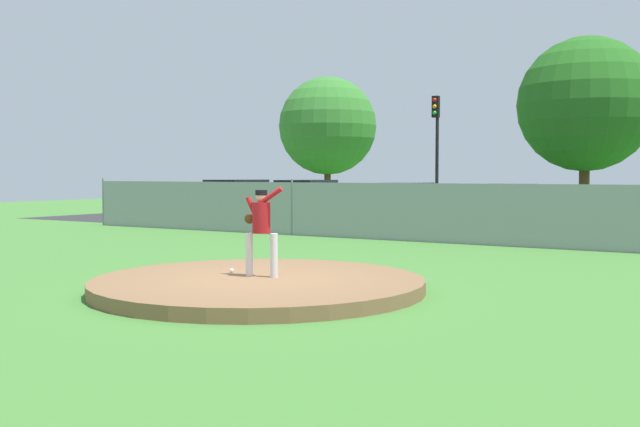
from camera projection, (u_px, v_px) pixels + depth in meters
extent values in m
plane|color=#427A33|center=(406.00, 258.00, 17.80)|extent=(80.00, 80.00, 0.00)
cube|color=#2B2B2D|center=(511.00, 233.00, 25.02)|extent=(44.00, 7.00, 0.01)
cylinder|color=brown|center=(258.00, 284.00, 12.70)|extent=(5.76, 5.76, 0.23)
cylinder|color=silver|center=(249.00, 254.00, 12.90)|extent=(0.13, 0.13, 0.77)
cylinder|color=silver|center=(274.00, 255.00, 12.75)|extent=(0.13, 0.13, 0.77)
cylinder|color=maroon|center=(261.00, 218.00, 12.79)|extent=(0.32, 0.32, 0.54)
cylinder|color=maroon|center=(270.00, 197.00, 12.68)|extent=(0.49, 0.19, 0.36)
cylinder|color=maroon|center=(253.00, 210.00, 12.88)|extent=(0.29, 0.15, 0.46)
ellipsoid|color=#4C2D14|center=(249.00, 219.00, 12.99)|extent=(0.20, 0.12, 0.18)
sphere|color=tan|center=(261.00, 197.00, 12.77)|extent=(0.20, 0.20, 0.20)
cylinder|color=black|center=(261.00, 193.00, 12.77)|extent=(0.21, 0.21, 0.09)
sphere|color=white|center=(232.00, 270.00, 13.40)|extent=(0.07, 0.07, 0.07)
cube|color=gray|center=(465.00, 214.00, 21.15)|extent=(30.12, 0.03, 1.76)
cylinder|color=slate|center=(103.00, 202.00, 29.06)|extent=(0.07, 0.07, 1.86)
cylinder|color=slate|center=(292.00, 207.00, 24.31)|extent=(0.07, 0.07, 1.86)
cube|color=slate|center=(505.00, 214.00, 24.67)|extent=(2.09, 4.58, 0.70)
cube|color=black|center=(505.00, 194.00, 24.63)|extent=(1.81, 2.56, 0.68)
cylinder|color=black|center=(514.00, 222.00, 25.91)|extent=(1.89, 0.76, 0.64)
cylinder|color=black|center=(494.00, 227.00, 23.47)|extent=(1.89, 0.76, 0.64)
cube|color=#232328|center=(306.00, 207.00, 29.65)|extent=(1.96, 4.20, 0.80)
cube|color=black|center=(306.00, 188.00, 29.61)|extent=(1.75, 2.33, 0.68)
cylinder|color=black|center=(322.00, 215.00, 30.78)|extent=(1.91, 0.70, 0.64)
cylinder|color=black|center=(289.00, 218.00, 28.56)|extent=(1.91, 0.70, 0.64)
cube|color=silver|center=(401.00, 211.00, 27.12)|extent=(1.85, 4.83, 0.70)
cube|color=black|center=(401.00, 192.00, 27.09)|extent=(1.66, 2.67, 0.69)
cylinder|color=black|center=(416.00, 218.00, 28.42)|extent=(1.81, 0.69, 0.64)
cylinder|color=black|center=(384.00, 223.00, 25.86)|extent=(1.81, 0.69, 0.64)
cube|color=maroon|center=(237.00, 205.00, 31.19)|extent=(1.88, 4.42, 0.76)
cube|color=black|center=(237.00, 188.00, 31.15)|extent=(1.72, 2.44, 0.72)
cylinder|color=black|center=(256.00, 213.00, 32.38)|extent=(1.91, 0.65, 0.64)
cylinder|color=black|center=(216.00, 216.00, 30.05)|extent=(1.91, 0.65, 0.64)
cylinder|color=black|center=(437.00, 159.00, 31.00)|extent=(0.14, 0.14, 5.31)
cube|color=black|center=(436.00, 107.00, 30.73)|extent=(0.28, 0.24, 0.90)
sphere|color=red|center=(435.00, 100.00, 30.62)|extent=(0.18, 0.18, 0.18)
sphere|color=orange|center=(435.00, 106.00, 30.63)|extent=(0.18, 0.18, 0.18)
sphere|color=green|center=(435.00, 113.00, 30.64)|extent=(0.18, 0.18, 0.18)
cylinder|color=#4C331E|center=(328.00, 185.00, 40.83)|extent=(0.37, 0.37, 2.81)
sphere|color=#357B2C|center=(328.00, 126.00, 40.65)|extent=(5.43, 5.43, 5.43)
cylinder|color=#4C331E|center=(584.00, 186.00, 31.63)|extent=(0.44, 0.44, 3.01)
sphere|color=#23621C|center=(586.00, 104.00, 31.44)|extent=(5.79, 5.79, 5.79)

